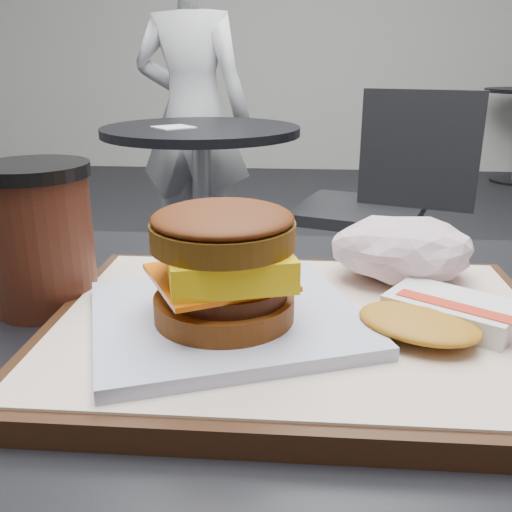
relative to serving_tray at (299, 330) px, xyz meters
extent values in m
cube|color=black|center=(0.00, -0.02, -0.03)|extent=(0.80, 0.60, 0.04)
cube|color=black|center=(0.00, 0.00, 0.00)|extent=(0.38, 0.28, 0.02)
cube|color=beige|center=(0.00, 0.00, 0.01)|extent=(0.36, 0.26, 0.00)
cube|color=silver|center=(-0.05, -0.01, 0.02)|extent=(0.24, 0.22, 0.01)
cylinder|color=#6B350F|center=(-0.05, -0.02, 0.03)|extent=(0.13, 0.13, 0.02)
cylinder|color=#371408|center=(-0.05, -0.02, 0.04)|extent=(0.11, 0.11, 0.01)
cube|color=#EB5F08|center=(-0.06, -0.02, 0.05)|extent=(0.12, 0.12, 0.00)
cube|color=yellow|center=(-0.05, -0.03, 0.06)|extent=(0.10, 0.10, 0.02)
cylinder|color=#623C0E|center=(-0.05, -0.02, 0.08)|extent=(0.13, 0.13, 0.02)
ellipsoid|color=#622A0E|center=(-0.05, -0.02, 0.09)|extent=(0.13, 0.13, 0.02)
cube|color=silver|center=(0.11, 0.00, 0.02)|extent=(0.11, 0.10, 0.02)
cube|color=red|center=(0.11, -0.01, 0.03)|extent=(0.08, 0.06, 0.00)
ellipsoid|color=orange|center=(0.08, -0.03, 0.02)|extent=(0.11, 0.10, 0.01)
cylinder|color=#3D180E|center=(-0.22, 0.05, 0.05)|extent=(0.09, 0.09, 0.12)
cylinder|color=black|center=(-0.22, 0.05, 0.11)|extent=(0.09, 0.09, 0.01)
cylinder|color=black|center=(-0.35, 1.63, -0.77)|extent=(0.44, 0.44, 0.02)
cylinder|color=#A5A5AA|center=(-0.35, 1.63, -0.41)|extent=(0.07, 0.07, 0.70)
cylinder|color=black|center=(-0.35, 1.63, -0.04)|extent=(0.70, 0.70, 0.03)
cube|color=white|center=(-0.44, 1.58, -0.03)|extent=(0.17, 0.17, 0.00)
cylinder|color=#A9A8AE|center=(0.21, 1.60, -0.56)|extent=(0.06, 0.06, 0.44)
cube|color=black|center=(0.21, 1.60, -0.32)|extent=(0.53, 0.53, 0.04)
cube|color=black|center=(0.40, 1.60, -0.10)|extent=(0.39, 0.16, 0.40)
imported|color=silver|center=(-0.49, 2.20, -0.05)|extent=(0.59, 0.45, 1.46)
camera|label=1|loc=(0.00, -0.39, 0.20)|focal=40.00mm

